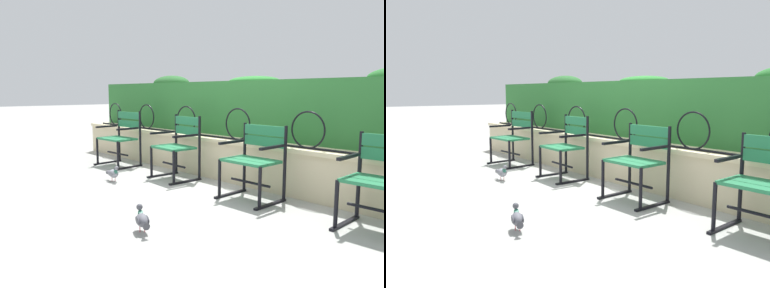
% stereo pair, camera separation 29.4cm
% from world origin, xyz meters
% --- Properties ---
extents(ground_plane, '(60.00, 60.00, 0.00)m').
position_xyz_m(ground_plane, '(0.00, 0.00, 0.00)').
color(ground_plane, '#9E9E99').
extents(stone_wall, '(7.14, 0.41, 0.56)m').
position_xyz_m(stone_wall, '(0.00, 0.76, 0.29)').
color(stone_wall, beige).
rests_on(stone_wall, ground).
extents(iron_arch_fence, '(6.61, 0.02, 0.42)m').
position_xyz_m(iron_arch_fence, '(-0.26, 0.68, 0.74)').
color(iron_arch_fence, black).
rests_on(iron_arch_fence, stone_wall).
extents(hedge_row, '(7.00, 0.48, 0.91)m').
position_xyz_m(hedge_row, '(0.04, 1.17, 0.99)').
color(hedge_row, '#2D7033').
rests_on(hedge_row, stone_wall).
extents(park_chair_leftmost, '(0.66, 0.55, 0.89)m').
position_xyz_m(park_chair_leftmost, '(-1.87, 0.21, 0.47)').
color(park_chair_leftmost, '#237547').
rests_on(park_chair_leftmost, ground).
extents(park_chair_centre_left, '(0.60, 0.55, 0.87)m').
position_xyz_m(park_chair_centre_left, '(-0.51, 0.27, 0.46)').
color(park_chair_centre_left, '#237547').
rests_on(park_chair_centre_left, ground).
extents(park_chair_centre_right, '(0.60, 0.52, 0.83)m').
position_xyz_m(park_chair_centre_right, '(0.83, 0.25, 0.46)').
color(park_chair_centre_right, '#237547').
rests_on(park_chair_centre_right, ground).
extents(park_chair_rightmost, '(0.60, 0.53, 0.83)m').
position_xyz_m(park_chair_rightmost, '(2.18, 0.28, 0.46)').
color(park_chair_rightmost, '#237547').
rests_on(park_chair_rightmost, ground).
extents(pigeon_near_chairs, '(0.28, 0.17, 0.22)m').
position_xyz_m(pigeon_near_chairs, '(0.84, -1.27, 0.11)').
color(pigeon_near_chairs, '#5B5B66').
rests_on(pigeon_near_chairs, ground).
extents(pigeon_far_side, '(0.29, 0.11, 0.22)m').
position_xyz_m(pigeon_far_side, '(-0.95, -0.49, 0.11)').
color(pigeon_far_side, gray).
rests_on(pigeon_far_side, ground).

